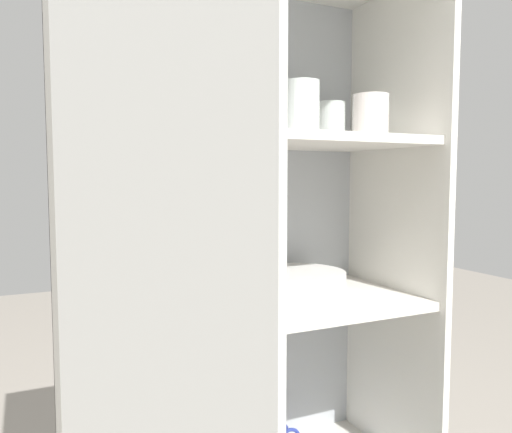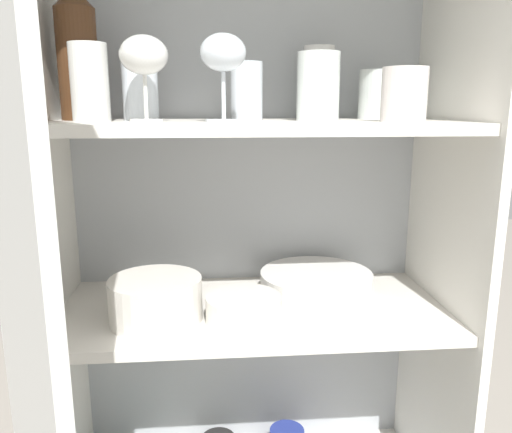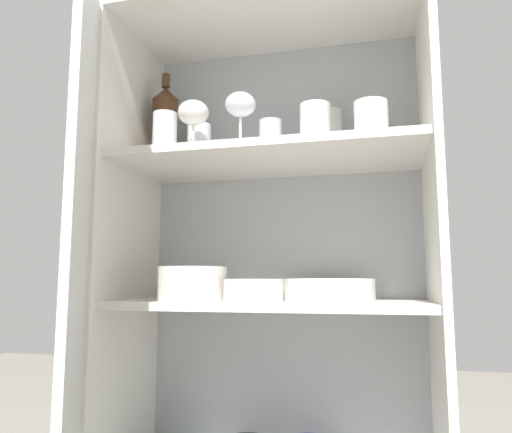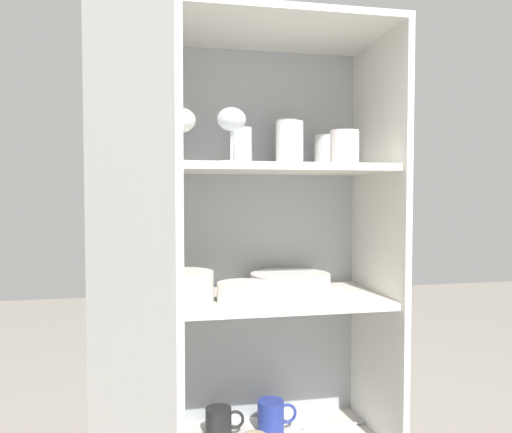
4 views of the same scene
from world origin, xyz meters
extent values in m
cube|color=#B2B7BC|center=(0.00, 0.36, 0.75)|extent=(0.80, 0.02, 1.49)
cube|color=white|center=(-0.39, 0.17, 0.75)|extent=(0.02, 0.38, 1.49)
cube|color=white|center=(0.39, 0.17, 0.75)|extent=(0.02, 0.38, 1.49)
cube|color=silver|center=(0.00, 0.17, 0.74)|extent=(0.77, 0.35, 0.02)
cube|color=silver|center=(0.00, 0.17, 1.11)|extent=(0.77, 0.35, 0.02)
cube|color=silver|center=(-0.31, -0.19, 0.75)|extent=(0.21, 0.36, 1.49)
cylinder|color=white|center=(-0.29, 0.16, 1.19)|extent=(0.07, 0.07, 0.13)
cylinder|color=white|center=(-0.21, 0.21, 1.18)|extent=(0.07, 0.07, 0.11)
cylinder|color=white|center=(0.12, 0.16, 1.19)|extent=(0.08, 0.08, 0.12)
cylinder|color=silver|center=(0.26, 0.10, 1.17)|extent=(0.08, 0.08, 0.09)
cylinder|color=white|center=(0.27, 0.27, 1.17)|extent=(0.07, 0.07, 0.10)
cylinder|color=white|center=(0.15, 0.29, 1.20)|extent=(0.06, 0.06, 0.15)
cylinder|color=white|center=(-0.01, 0.22, 1.18)|extent=(0.06, 0.06, 0.11)
cylinder|color=white|center=(-0.06, 0.09, 1.13)|extent=(0.06, 0.06, 0.01)
cylinder|color=white|center=(-0.06, 0.09, 1.17)|extent=(0.01, 0.01, 0.08)
ellipsoid|color=white|center=(-0.06, 0.09, 1.24)|extent=(0.08, 0.08, 0.06)
cylinder|color=white|center=(-0.19, 0.11, 1.13)|extent=(0.06, 0.06, 0.01)
cylinder|color=white|center=(-0.19, 0.11, 1.17)|extent=(0.01, 0.01, 0.07)
ellipsoid|color=white|center=(-0.19, 0.11, 1.23)|extent=(0.08, 0.08, 0.06)
cylinder|color=#4C2D19|center=(-0.33, 0.24, 1.23)|extent=(0.08, 0.08, 0.20)
cone|color=#4C2D19|center=(-0.33, 0.24, 1.35)|extent=(0.08, 0.08, 0.04)
cylinder|color=white|center=(0.14, 0.21, 0.76)|extent=(0.24, 0.24, 0.01)
cylinder|color=white|center=(0.14, 0.21, 0.77)|extent=(0.24, 0.24, 0.01)
cylinder|color=white|center=(0.14, 0.21, 0.78)|extent=(0.24, 0.24, 0.01)
cylinder|color=white|center=(0.14, 0.21, 0.79)|extent=(0.24, 0.24, 0.01)
cylinder|color=white|center=(0.14, 0.21, 0.79)|extent=(0.24, 0.24, 0.01)
cylinder|color=white|center=(0.14, 0.21, 0.80)|extent=(0.24, 0.24, 0.01)
cylinder|color=silver|center=(-0.19, 0.12, 0.80)|extent=(0.17, 0.17, 0.08)
torus|color=silver|center=(-0.19, 0.12, 0.83)|extent=(0.17, 0.17, 0.01)
cylinder|color=silver|center=(-0.02, 0.10, 0.78)|extent=(0.14, 0.14, 0.05)
torus|color=silver|center=(-0.02, 0.10, 0.80)|extent=(0.14, 0.14, 0.01)
camera|label=1|loc=(-0.45, -0.82, 1.03)|focal=35.00mm
camera|label=2|loc=(-0.08, -0.77, 1.15)|focal=35.00mm
camera|label=3|loc=(0.27, -1.05, 0.80)|focal=35.00mm
camera|label=4|loc=(-0.25, -1.21, 1.04)|focal=35.00mm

